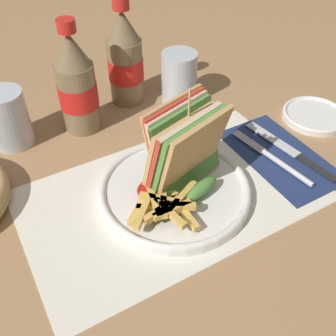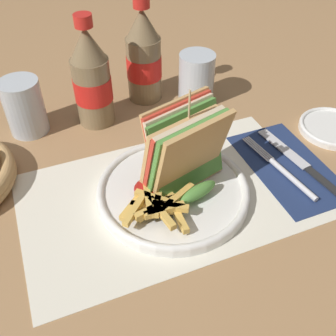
{
  "view_description": "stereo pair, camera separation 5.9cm",
  "coord_description": "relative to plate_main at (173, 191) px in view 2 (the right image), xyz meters",
  "views": [
    {
      "loc": [
        -0.24,
        -0.37,
        0.44
      ],
      "look_at": [
        -0.03,
        0.01,
        0.04
      ],
      "focal_mm": 42.0,
      "sensor_mm": 36.0,
      "label": 1
    },
    {
      "loc": [
        -0.19,
        -0.39,
        0.44
      ],
      "look_at": [
        -0.03,
        0.01,
        0.04
      ],
      "focal_mm": 42.0,
      "sensor_mm": 36.0,
      "label": 2
    }
  ],
  "objects": [
    {
      "name": "placemat",
      "position": [
        -0.0,
        0.0,
        -0.01
      ],
      "size": [
        0.45,
        0.27,
        0.0
      ],
      "color": "silver",
      "rests_on": "ground_plane"
    },
    {
      "name": "club_sandwich",
      "position": [
        0.02,
        0.01,
        0.07
      ],
      "size": [
        0.14,
        0.12,
        0.16
      ],
      "color": "tan",
      "rests_on": "plate_main"
    },
    {
      "name": "ketchup_blob",
      "position": [
        -0.04,
        0.0,
        0.02
      ],
      "size": [
        0.05,
        0.04,
        0.02
      ],
      "color": "maroon",
      "rests_on": "plate_main"
    },
    {
      "name": "coke_bottle_near",
      "position": [
        -0.06,
        0.24,
        0.08
      ],
      "size": [
        0.07,
        0.07,
        0.2
      ],
      "color": "#7A6647",
      "rests_on": "ground_plane"
    },
    {
      "name": "ground_plane",
      "position": [
        0.03,
        0.01,
        -0.01
      ],
      "size": [
        4.0,
        4.0,
        0.0
      ],
      "primitive_type": "plane",
      "color": "#9E754C"
    },
    {
      "name": "side_saucer",
      "position": [
        0.34,
        0.04,
        -0.0
      ],
      "size": [
        0.12,
        0.12,
        0.01
      ],
      "color": "white",
      "rests_on": "ground_plane"
    },
    {
      "name": "fork",
      "position": [
        0.18,
        -0.03,
        -0.0
      ],
      "size": [
        0.03,
        0.17,
        0.01
      ],
      "rotation": [
        0.0,
        0.0,
        0.13
      ],
      "color": "silver",
      "rests_on": "napkin"
    },
    {
      "name": "glass_near",
      "position": [
        0.14,
        0.23,
        0.04
      ],
      "size": [
        0.07,
        0.07,
        0.1
      ],
      "color": "silver",
      "rests_on": "ground_plane"
    },
    {
      "name": "napkin",
      "position": [
        0.2,
        -0.01,
        -0.01
      ],
      "size": [
        0.12,
        0.21,
        0.0
      ],
      "color": "navy",
      "rests_on": "ground_plane"
    },
    {
      "name": "knife",
      "position": [
        0.22,
        -0.01,
        -0.0
      ],
      "size": [
        0.04,
        0.19,
        0.0
      ],
      "rotation": [
        0.0,
        0.0,
        0.13
      ],
      "color": "black",
      "rests_on": "napkin"
    },
    {
      "name": "glass_far",
      "position": [
        -0.18,
        0.25,
        0.03
      ],
      "size": [
        0.07,
        0.07,
        0.1
      ],
      "color": "silver",
      "rests_on": "ground_plane"
    },
    {
      "name": "plate_main",
      "position": [
        0.0,
        0.0,
        0.0
      ],
      "size": [
        0.23,
        0.23,
        0.02
      ],
      "color": "white",
      "rests_on": "ground_plane"
    },
    {
      "name": "coke_bottle_far",
      "position": [
        0.05,
        0.28,
        0.08
      ],
      "size": [
        0.07,
        0.07,
        0.2
      ],
      "color": "#7A6647",
      "rests_on": "ground_plane"
    },
    {
      "name": "fries_pile",
      "position": [
        -0.04,
        -0.04,
        0.02
      ],
      "size": [
        0.12,
        0.1,
        0.02
      ],
      "color": "gold",
      "rests_on": "plate_main"
    }
  ]
}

